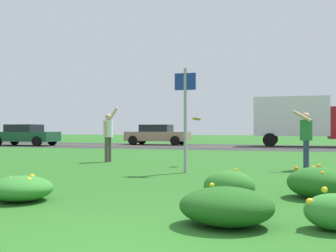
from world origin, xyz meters
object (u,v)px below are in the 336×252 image
at_px(car_tan_center_left, 157,135).
at_px(car_dark_green_leftmost, 25,135).
at_px(person_thrower_white_shirt, 108,133).
at_px(box_truck_red, 306,119).
at_px(sign_post_near_path, 185,110).
at_px(frisbee_orange, 196,119).
at_px(person_catcher_green_shirt, 306,135).

bearing_deg(car_tan_center_left, car_dark_green_leftmost, -155.65).
relative_size(person_thrower_white_shirt, box_truck_red, 0.28).
bearing_deg(car_tan_center_left, sign_post_near_path, -69.42).
bearing_deg(car_tan_center_left, frisbee_orange, -67.41).
distance_m(person_catcher_green_shirt, frisbee_orange, 3.30).
distance_m(person_thrower_white_shirt, person_catcher_green_shirt, 6.51).
relative_size(person_catcher_green_shirt, car_tan_center_left, 0.37).
bearing_deg(car_dark_green_leftmost, car_tan_center_left, 24.35).
xyz_separation_m(person_catcher_green_shirt, car_dark_green_leftmost, (-17.90, 11.82, -0.22)).
relative_size(sign_post_near_path, frisbee_orange, 9.89).
height_order(person_catcher_green_shirt, car_dark_green_leftmost, person_catcher_green_shirt).
relative_size(sign_post_near_path, person_thrower_white_shirt, 1.43).
xyz_separation_m(sign_post_near_path, person_catcher_green_shirt, (3.03, 1.76, -0.68)).
relative_size(person_thrower_white_shirt, person_catcher_green_shirt, 1.14).
distance_m(sign_post_near_path, person_thrower_white_shirt, 4.34).
relative_size(frisbee_orange, car_dark_green_leftmost, 0.06).
distance_m(person_catcher_green_shirt, box_truck_red, 15.63).
bearing_deg(car_dark_green_leftmost, box_truck_red, 11.58).
bearing_deg(car_tan_center_left, person_catcher_green_shirt, -58.52).
distance_m(sign_post_near_path, car_tan_center_left, 18.56).
xyz_separation_m(person_catcher_green_shirt, box_truck_red, (0.53, 15.60, 0.84)).
height_order(frisbee_orange, car_tan_center_left, frisbee_orange).
xyz_separation_m(frisbee_orange, car_tan_center_left, (-6.32, 15.19, -0.71)).
bearing_deg(sign_post_near_path, car_dark_green_leftmost, 137.59).
bearing_deg(frisbee_orange, car_tan_center_left, 112.59).
bearing_deg(person_thrower_white_shirt, frisbee_orange, -7.45).
xyz_separation_m(sign_post_near_path, person_thrower_white_shirt, (-3.42, 2.59, -0.64)).
xyz_separation_m(person_catcher_green_shirt, car_tan_center_left, (-9.55, 15.60, -0.22)).
bearing_deg(frisbee_orange, box_truck_red, 76.07).
distance_m(frisbee_orange, car_dark_green_leftmost, 18.59).
xyz_separation_m(frisbee_orange, car_dark_green_leftmost, (-14.67, 11.41, -0.71)).
xyz_separation_m(car_dark_green_leftmost, car_tan_center_left, (8.35, 3.78, 0.00)).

